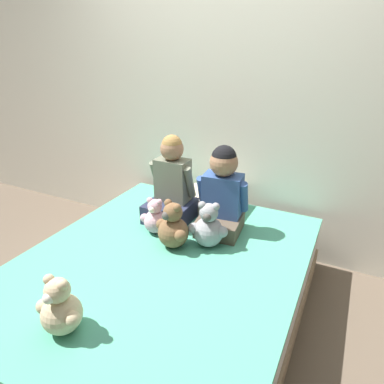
{
  "coord_description": "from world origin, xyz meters",
  "views": [
    {
      "loc": [
        0.93,
        -1.46,
        1.63
      ],
      "look_at": [
        0.0,
        0.42,
        0.71
      ],
      "focal_mm": 32.0,
      "sensor_mm": 36.0,
      "label": 1
    }
  ],
  "objects": [
    {
      "name": "pillow_at_headboard",
      "position": [
        0.0,
        0.78,
        0.49
      ],
      "size": [
        0.47,
        0.34,
        0.11
      ],
      "color": "beige",
      "rests_on": "bed"
    },
    {
      "name": "teddy_bear_held_by_right_child",
      "position": [
        0.19,
        0.27,
        0.56
      ],
      "size": [
        0.25,
        0.19,
        0.31
      ],
      "rotation": [
        0.0,
        0.0,
        0.21
      ],
      "color": "#939399",
      "rests_on": "bed"
    },
    {
      "name": "wall_behind_bed",
      "position": [
        0.0,
        1.09,
        1.25
      ],
      "size": [
        8.0,
        0.06,
        2.5
      ],
      "color": "silver",
      "rests_on": "ground_plane"
    },
    {
      "name": "child_on_right",
      "position": [
        0.18,
        0.5,
        0.71
      ],
      "size": [
        0.36,
        0.34,
        0.6
      ],
      "rotation": [
        0.0,
        0.0,
        0.11
      ],
      "color": "brown",
      "rests_on": "bed"
    },
    {
      "name": "teddy_bear_at_foot_of_bed",
      "position": [
        -0.11,
        -0.67,
        0.55
      ],
      "size": [
        0.24,
        0.18,
        0.29
      ],
      "rotation": [
        0.0,
        0.0,
        -0.01
      ],
      "color": "#D1B78E",
      "rests_on": "bed"
    },
    {
      "name": "teddy_bear_between_children",
      "position": [
        -0.01,
        0.17,
        0.56
      ],
      "size": [
        0.25,
        0.2,
        0.31
      ],
      "rotation": [
        0.0,
        0.0,
        -0.39
      ],
      "color": "brown",
      "rests_on": "bed"
    },
    {
      "name": "bed",
      "position": [
        0.0,
        0.0,
        0.21
      ],
      "size": [
        1.63,
        1.97,
        0.43
      ],
      "color": "#997F60",
      "rests_on": "ground_plane"
    },
    {
      "name": "teddy_bear_held_by_left_child",
      "position": [
        -0.2,
        0.27,
        0.54
      ],
      "size": [
        0.21,
        0.16,
        0.25
      ],
      "rotation": [
        0.0,
        0.0,
        0.07
      ],
      "color": "#DBA3B2",
      "rests_on": "bed"
    },
    {
      "name": "child_on_left",
      "position": [
        -0.2,
        0.5,
        0.68
      ],
      "size": [
        0.33,
        0.32,
        0.63
      ],
      "rotation": [
        0.0,
        0.0,
        0.0
      ],
      "color": "#282D47",
      "rests_on": "bed"
    },
    {
      "name": "ground_plane",
      "position": [
        0.0,
        0.0,
        0.0
      ],
      "size": [
        14.0,
        14.0,
        0.0
      ],
      "primitive_type": "plane",
      "color": "brown"
    }
  ]
}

